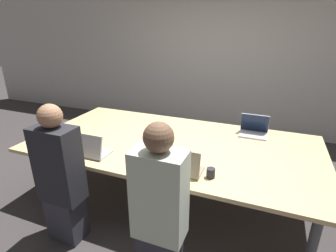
{
  "coord_description": "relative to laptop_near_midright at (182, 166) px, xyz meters",
  "views": [
    {
      "loc": [
        0.96,
        -2.59,
        2.0
      ],
      "look_at": [
        -0.11,
        0.1,
        0.88
      ],
      "focal_mm": 28.0,
      "sensor_mm": 36.0,
      "label": 1
    }
  ],
  "objects": [
    {
      "name": "ground_plane",
      "position": [
        -0.31,
        0.61,
        -0.8
      ],
      "size": [
        24.0,
        24.0,
        0.0
      ],
      "primitive_type": "plane",
      "color": "#383333"
    },
    {
      "name": "curtain_wall",
      "position": [
        -0.31,
        3.13,
        0.6
      ],
      "size": [
        12.0,
        0.06,
        2.8
      ],
      "color": "#BCB7B2",
      "rests_on": "ground_plane"
    },
    {
      "name": "conference_table",
      "position": [
        -0.31,
        0.61,
        -0.12
      ],
      "size": [
        3.26,
        1.66,
        0.73
      ],
      "color": "#D6B77F",
      "rests_on": "ground_plane"
    },
    {
      "name": "laptop_near_midright",
      "position": [
        0.0,
        0.0,
        0.0
      ],
      "size": [
        0.35,
        0.24,
        0.25
      ],
      "rotation": [
        0.0,
        0.0,
        3.14
      ],
      "color": "gray",
      "rests_on": "conference_table"
    },
    {
      "name": "person_near_midright",
      "position": [
        -0.01,
        -0.49,
        -0.12
      ],
      "size": [
        0.4,
        0.24,
        1.39
      ],
      "rotation": [
        0.0,
        0.0,
        3.14
      ],
      "color": "#2D2D38",
      "rests_on": "ground_plane"
    },
    {
      "name": "cup_near_midright",
      "position": [
        0.26,
        0.03,
        -0.03
      ],
      "size": [
        0.08,
        0.08,
        0.09
      ],
      "color": "#232328",
      "rests_on": "conference_table"
    },
    {
      "name": "laptop_far_right",
      "position": [
        0.53,
        1.19,
        0.0
      ],
      "size": [
        0.33,
        0.26,
        0.26
      ],
      "color": "#B7B7BC",
      "rests_on": "conference_table"
    },
    {
      "name": "laptop_near_left",
      "position": [
        -1.0,
        -0.02,
        -0.0
      ],
      "size": [
        0.36,
        0.25,
        0.25
      ],
      "rotation": [
        0.0,
        0.0,
        3.14
      ],
      "color": "#B7B7BC",
      "rests_on": "conference_table"
    },
    {
      "name": "person_near_left",
      "position": [
        -1.05,
        -0.41,
        -0.13
      ],
      "size": [
        0.4,
        0.24,
        1.39
      ],
      "rotation": [
        0.0,
        0.0,
        3.14
      ],
      "color": "#2D2D38",
      "rests_on": "ground_plane"
    },
    {
      "name": "cup_near_left",
      "position": [
        -1.24,
        0.06,
        -0.03
      ],
      "size": [
        0.08,
        0.08,
        0.09
      ],
      "color": "brown",
      "rests_on": "conference_table"
    },
    {
      "name": "stapler",
      "position": [
        -0.31,
        0.44,
        -0.05
      ],
      "size": [
        0.04,
        0.15,
        0.05
      ],
      "rotation": [
        0.0,
        0.0,
        -0.0
      ],
      "color": "black",
      "rests_on": "conference_table"
    },
    {
      "name": "notebook",
      "position": [
        -0.56,
        0.54,
        -0.06
      ],
      "size": [
        0.24,
        0.23,
        0.02
      ],
      "rotation": [
        0.0,
        0.0,
        0.36
      ],
      "color": "#2D4C8C",
      "rests_on": "conference_table"
    }
  ]
}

